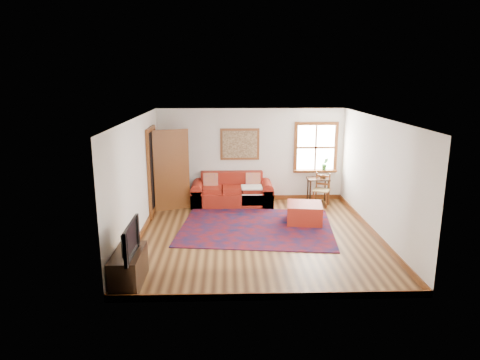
{
  "coord_description": "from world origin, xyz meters",
  "views": [
    {
      "loc": [
        -0.64,
        -8.61,
        3.31
      ],
      "look_at": [
        -0.36,
        0.6,
        1.08
      ],
      "focal_mm": 32.0,
      "sensor_mm": 36.0,
      "label": 1
    }
  ],
  "objects_px": {
    "red_leather_sofa": "(232,194)",
    "side_table": "(318,183)",
    "media_cabinet": "(129,268)",
    "ladder_back_chair": "(322,188)",
    "red_ottoman": "(304,213)"
  },
  "relations": [
    {
      "from": "ladder_back_chair",
      "to": "media_cabinet",
      "type": "relative_size",
      "value": 0.85
    },
    {
      "from": "media_cabinet",
      "to": "red_ottoman",
      "type": "bearing_deg",
      "value": 40.79
    },
    {
      "from": "red_leather_sofa",
      "to": "media_cabinet",
      "type": "xyz_separation_m",
      "value": [
        -1.74,
        -4.48,
        0.0
      ]
    },
    {
      "from": "red_ottoman",
      "to": "side_table",
      "type": "distance_m",
      "value": 1.73
    },
    {
      "from": "red_leather_sofa",
      "to": "red_ottoman",
      "type": "height_order",
      "value": "red_leather_sofa"
    },
    {
      "from": "ladder_back_chair",
      "to": "media_cabinet",
      "type": "distance_m",
      "value": 5.92
    },
    {
      "from": "red_leather_sofa",
      "to": "media_cabinet",
      "type": "height_order",
      "value": "red_leather_sofa"
    },
    {
      "from": "red_leather_sofa",
      "to": "ladder_back_chair",
      "type": "xyz_separation_m",
      "value": [
        2.35,
        -0.2,
        0.19
      ]
    },
    {
      "from": "ladder_back_chair",
      "to": "media_cabinet",
      "type": "bearing_deg",
      "value": -133.74
    },
    {
      "from": "red_leather_sofa",
      "to": "media_cabinet",
      "type": "distance_m",
      "value": 4.81
    },
    {
      "from": "red_leather_sofa",
      "to": "ladder_back_chair",
      "type": "bearing_deg",
      "value": -4.92
    },
    {
      "from": "side_table",
      "to": "ladder_back_chair",
      "type": "bearing_deg",
      "value": -75.88
    },
    {
      "from": "red_leather_sofa",
      "to": "side_table",
      "type": "height_order",
      "value": "red_leather_sofa"
    },
    {
      "from": "ladder_back_chair",
      "to": "red_ottoman",
      "type": "bearing_deg",
      "value": -117.26
    },
    {
      "from": "ladder_back_chair",
      "to": "media_cabinet",
      "type": "xyz_separation_m",
      "value": [
        -4.09,
        -4.28,
        -0.18
      ]
    }
  ]
}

